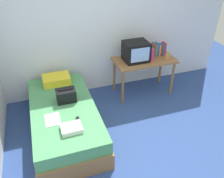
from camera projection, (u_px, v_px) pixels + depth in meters
The scene contains 13 objects.
ground_plane at pixel (144, 153), 3.43m from camera, with size 8.00×8.00×0.00m, color #2D4784.
wall_back at pixel (102, 25), 4.32m from camera, with size 5.20×0.10×2.60m, color silver.
bed at pixel (65, 119), 3.73m from camera, with size 1.00×2.00×0.48m.
desk at pixel (144, 64), 4.48m from camera, with size 1.16×0.60×0.73m.
tv at pixel (136, 51), 4.29m from camera, with size 0.44×0.39×0.36m.
water_bottle at pixel (152, 55), 4.31m from camera, with size 0.08×0.08×0.23m, color #E53372.
book_row at pixel (157, 49), 4.53m from camera, with size 0.33×0.17×0.25m.
picture_frame at pixel (168, 56), 4.40m from camera, with size 0.11×0.02×0.13m, color #B27F4C.
pillow at pixel (56, 80), 4.14m from camera, with size 0.47×0.33×0.14m, color yellow.
handbag at pixel (66, 95), 3.66m from camera, with size 0.30×0.20×0.23m.
magazine at pixel (53, 120), 3.33m from camera, with size 0.21×0.29×0.01m, color white.
remote_dark at pixel (78, 120), 3.30m from camera, with size 0.04×0.16×0.02m, color black.
folded_towel at pixel (72, 128), 3.13m from camera, with size 0.28×0.22×0.07m, color white.
Camera 1 is at (-1.20, -2.10, 2.65)m, focal length 37.54 mm.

